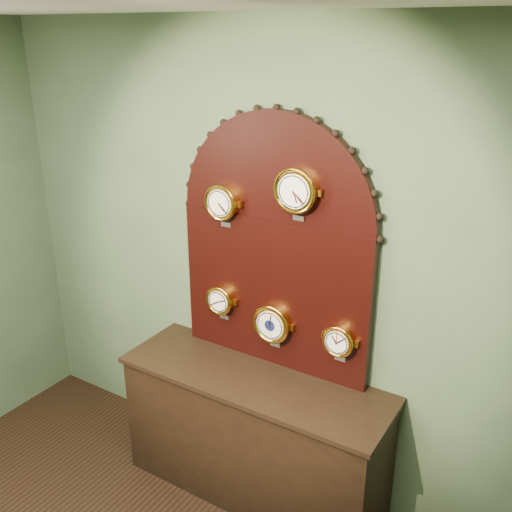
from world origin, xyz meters
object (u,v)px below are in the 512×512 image
Objects in this scene: display_board at (275,237)px; hygrometer at (221,300)px; barometer at (273,323)px; roman_clock at (222,202)px; tide_clock at (339,340)px; arabic_clock at (296,190)px; shop_counter at (254,437)px.

hygrometer is (-0.34, -0.07, -0.45)m from display_board.
roman_clock is at bearing 179.86° from barometer.
barometer is 1.22× the size of tide_clock.
arabic_clock is 1.26× the size of hygrometer.
roman_clock is at bearing 153.58° from shop_counter.
roman_clock is 0.91× the size of barometer.
roman_clock is (-0.31, -0.07, 0.17)m from display_board.
arabic_clock is (0.47, -0.00, 0.14)m from roman_clock.
hygrometer is (-0.03, 0.00, -0.62)m from roman_clock.
barometer is (0.03, 0.15, 0.72)m from shop_counter.
tide_clock is (0.76, 0.00, -0.67)m from roman_clock.
display_board is at bearing 157.61° from arabic_clock.
hygrometer reaches higher than tide_clock.
tide_clock is at bearing 0.33° from arabic_clock.
tide_clock is at bearing 18.97° from shop_counter.
roman_clock is at bearing 179.89° from arabic_clock.
roman_clock is 0.88× the size of arabic_clock.
tide_clock is at bearing 0.21° from barometer.
roman_clock is at bearing -167.93° from display_board.
display_board is 0.56m from hygrometer.
tide_clock is (0.42, 0.00, 0.01)m from barometer.
tide_clock is at bearing -8.29° from display_board.
shop_counter is 6.77× the size of tide_clock.
hygrometer is at bearing 179.81° from arabic_clock.
roman_clock reaches higher than tide_clock.
shop_counter is 0.74m from barometer.
display_board is at bearing 11.02° from hygrometer.
arabic_clock is (0.16, 0.15, 1.54)m from shop_counter.
hygrometer is at bearing 179.76° from barometer.
tide_clock is (0.45, -0.07, -0.49)m from display_board.
hygrometer is at bearing 155.31° from shop_counter.
roman_clock is 1.11× the size of hygrometer.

